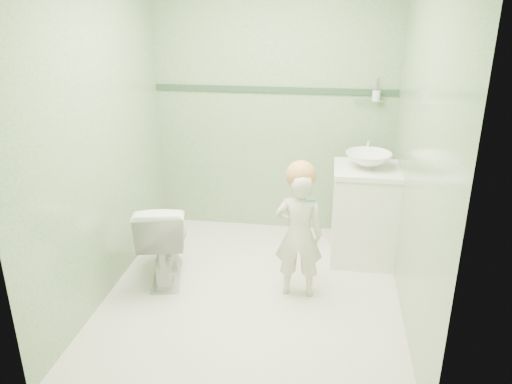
# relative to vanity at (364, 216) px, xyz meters

# --- Properties ---
(ground) EXTENTS (2.50, 2.50, 0.00)m
(ground) POSITION_rel_vanity_xyz_m (-0.84, -0.70, -0.40)
(ground) COLOR silver
(ground) RESTS_ON ground
(room_shell) EXTENTS (2.50, 2.54, 2.40)m
(room_shell) POSITION_rel_vanity_xyz_m (-0.84, -0.70, 0.80)
(room_shell) COLOR #7AA273
(room_shell) RESTS_ON ground
(trim_stripe) EXTENTS (2.20, 0.02, 0.05)m
(trim_stripe) POSITION_rel_vanity_xyz_m (-0.84, 0.54, 0.95)
(trim_stripe) COLOR #2E4935
(trim_stripe) RESTS_ON room_shell
(vanity) EXTENTS (0.52, 0.50, 0.80)m
(vanity) POSITION_rel_vanity_xyz_m (0.00, 0.00, 0.00)
(vanity) COLOR white
(vanity) RESTS_ON ground
(counter) EXTENTS (0.54, 0.52, 0.04)m
(counter) POSITION_rel_vanity_xyz_m (0.00, 0.00, 0.41)
(counter) COLOR white
(counter) RESTS_ON vanity
(basin) EXTENTS (0.37, 0.37, 0.13)m
(basin) POSITION_rel_vanity_xyz_m (0.00, 0.00, 0.49)
(basin) COLOR white
(basin) RESTS_ON counter
(faucet) EXTENTS (0.03, 0.13, 0.18)m
(faucet) POSITION_rel_vanity_xyz_m (0.00, 0.19, 0.57)
(faucet) COLOR silver
(faucet) RESTS_ON counter
(cup_holder) EXTENTS (0.26, 0.07, 0.21)m
(cup_holder) POSITION_rel_vanity_xyz_m (0.05, 0.48, 0.93)
(cup_holder) COLOR silver
(cup_holder) RESTS_ON room_shell
(toilet) EXTENTS (0.52, 0.74, 0.68)m
(toilet) POSITION_rel_vanity_xyz_m (-1.58, -0.55, -0.06)
(toilet) COLOR white
(toilet) RESTS_ON ground
(toddler) EXTENTS (0.36, 0.24, 0.98)m
(toddler) POSITION_rel_vanity_xyz_m (-0.51, -0.64, 0.09)
(toddler) COLOR beige
(toddler) RESTS_ON ground
(hair_cap) EXTENTS (0.22, 0.22, 0.22)m
(hair_cap) POSITION_rel_vanity_xyz_m (-0.51, -0.61, 0.55)
(hair_cap) COLOR tan
(hair_cap) RESTS_ON toddler
(teal_toothbrush) EXTENTS (0.11, 0.13, 0.08)m
(teal_toothbrush) POSITION_rel_vanity_xyz_m (-0.43, -0.76, 0.43)
(teal_toothbrush) COLOR #0E8B74
(teal_toothbrush) RESTS_ON toddler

